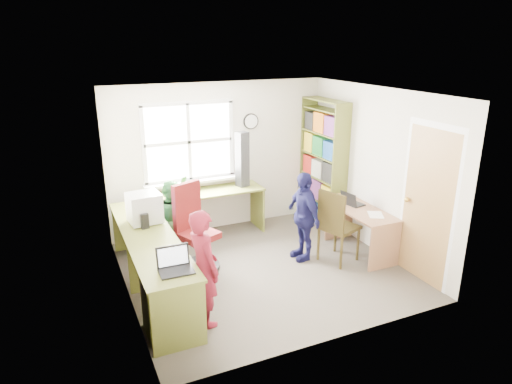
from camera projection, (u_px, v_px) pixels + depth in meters
room at (262, 183)px, 5.99m from camera, size 3.64×3.44×2.44m
l_desk at (174, 267)px, 5.39m from camera, size 2.38×2.95×0.75m
right_desk at (361, 222)px, 6.65m from camera, size 0.55×1.17×0.67m
bookshelf at (323, 166)px, 7.64m from camera, size 0.30×1.02×2.10m
swivel_chair at (194, 232)px, 6.22m from camera, size 0.73×0.73×1.19m
wooden_chair at (336, 224)px, 6.33m from camera, size 0.59×0.59×1.07m
crt_monitor at (144, 208)px, 5.87m from camera, size 0.43×0.39×0.39m
laptop_left at (175, 265)px, 4.69m from camera, size 0.35×0.30×0.24m
laptop_right at (351, 202)px, 6.79m from camera, size 0.30×0.34×0.21m
speaker_a at (144, 221)px, 5.73m from camera, size 0.11×0.11×0.19m
speaker_b at (141, 210)px, 6.10m from camera, size 0.11×0.11×0.20m
cd_tower at (242, 159)px, 7.28m from camera, size 0.21×0.20×0.89m
game_box at (342, 198)px, 7.03m from camera, size 0.35×0.35×0.05m
paper_a at (170, 251)px, 5.11m from camera, size 0.30×0.36×0.00m
paper_b at (376, 215)px, 6.41m from camera, size 0.31×0.34×0.00m
potted_plant at (182, 185)px, 7.00m from camera, size 0.17×0.14×0.29m
person_red at (204, 268)px, 4.92m from camera, size 0.41×0.54×1.33m
person_green at (173, 219)px, 6.53m from camera, size 0.47×0.58×1.14m
person_navy at (303, 216)px, 6.43m from camera, size 0.33×0.76×1.29m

